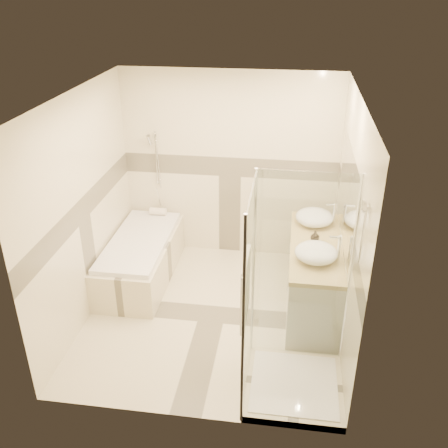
# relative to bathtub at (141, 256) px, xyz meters

# --- Properties ---
(room) EXTENTS (2.82, 3.02, 2.52)m
(room) POSITION_rel_bathtub_xyz_m (1.08, -0.64, 0.95)
(room) COLOR beige
(room) RESTS_ON ground
(bathtub) EXTENTS (0.75, 1.70, 0.56)m
(bathtub) POSITION_rel_bathtub_xyz_m (0.00, 0.00, 0.00)
(bathtub) COLOR beige
(bathtub) RESTS_ON ground
(vanity) EXTENTS (0.58, 1.62, 0.85)m
(vanity) POSITION_rel_bathtub_xyz_m (2.15, -0.35, 0.12)
(vanity) COLOR silver
(vanity) RESTS_ON ground
(shower_enclosure) EXTENTS (0.96, 0.93, 2.04)m
(shower_enclosure) POSITION_rel_bathtub_xyz_m (1.86, -1.62, 0.20)
(shower_enclosure) COLOR beige
(shower_enclosure) RESTS_ON ground
(vessel_sink_near) EXTENTS (0.45, 0.45, 0.18)m
(vessel_sink_near) POSITION_rel_bathtub_xyz_m (2.13, 0.14, 0.63)
(vessel_sink_near) COLOR white
(vessel_sink_near) RESTS_ON vanity
(vessel_sink_far) EXTENTS (0.45, 0.45, 0.18)m
(vessel_sink_far) POSITION_rel_bathtub_xyz_m (2.13, -0.70, 0.63)
(vessel_sink_far) COLOR white
(vessel_sink_far) RESTS_ON vanity
(faucet_near) EXTENTS (0.12, 0.03, 0.29)m
(faucet_near) POSITION_rel_bathtub_xyz_m (2.35, 0.14, 0.71)
(faucet_near) COLOR silver
(faucet_near) RESTS_ON vanity
(faucet_far) EXTENTS (0.12, 0.03, 0.30)m
(faucet_far) POSITION_rel_bathtub_xyz_m (2.34, -0.70, 0.72)
(faucet_far) COLOR silver
(faucet_far) RESTS_ON vanity
(amenity_bottle_a) EXTENTS (0.09, 0.09, 0.16)m
(amenity_bottle_a) POSITION_rel_bathtub_xyz_m (2.13, -0.40, 0.62)
(amenity_bottle_a) COLOR black
(amenity_bottle_a) RESTS_ON vanity
(amenity_bottle_b) EXTENTS (0.13, 0.13, 0.13)m
(amenity_bottle_b) POSITION_rel_bathtub_xyz_m (2.13, -0.29, 0.61)
(amenity_bottle_b) COLOR black
(amenity_bottle_b) RESTS_ON vanity
(folded_towels) EXTENTS (0.17, 0.24, 0.07)m
(folded_towels) POSITION_rel_bathtub_xyz_m (2.13, 0.36, 0.58)
(folded_towels) COLOR white
(folded_towels) RESTS_ON vanity
(rolled_towel) EXTENTS (0.22, 0.10, 0.10)m
(rolled_towel) POSITION_rel_bathtub_xyz_m (0.06, 0.70, 0.30)
(rolled_towel) COLOR white
(rolled_towel) RESTS_ON bathtub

